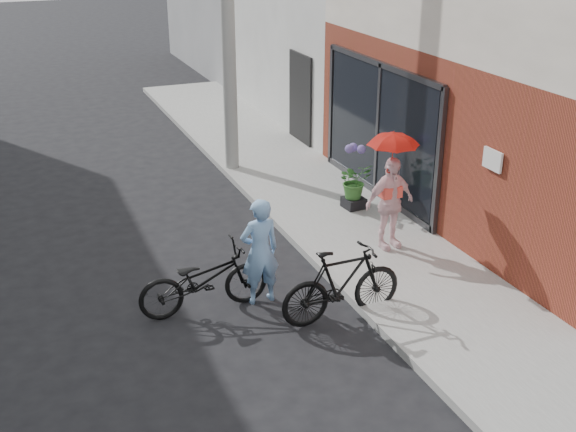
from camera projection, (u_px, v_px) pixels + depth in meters
ground at (295, 320)px, 9.78m from camera, size 80.00×80.00×0.00m
sidewalk at (363, 235)px, 12.19m from camera, size 2.20×24.00×0.12m
curb at (300, 246)px, 11.78m from camera, size 0.12×24.00×0.12m
utility_pole at (227, 1)px, 13.89m from camera, size 0.28×0.28×7.00m
officer at (260, 251)px, 9.96m from camera, size 0.58×0.40×1.55m
bike_left at (204, 280)px, 9.83m from camera, size 1.82×0.64×0.96m
bike_right at (342, 284)px, 9.62m from camera, size 1.76×0.53×1.05m
kimono_woman at (390, 203)px, 11.34m from camera, size 0.92×0.46×1.50m
parasol at (394, 137)px, 10.91m from camera, size 0.77×0.77×0.67m
planter at (354, 203)px, 13.11m from camera, size 0.39×0.39×0.19m
potted_plant at (355, 181)px, 12.94m from camera, size 0.60×0.52×0.66m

